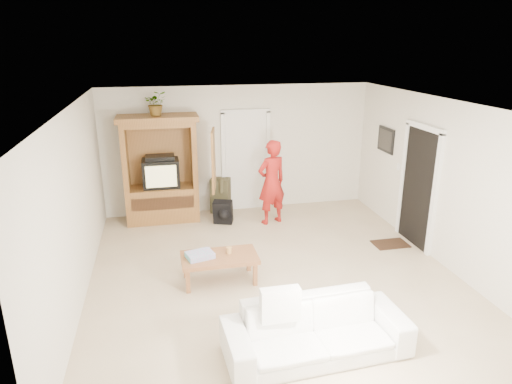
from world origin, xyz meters
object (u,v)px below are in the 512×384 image
coffee_table (219,259)px  armoire (162,176)px  man (272,182)px  sofa (316,330)px

coffee_table → armoire: bearing=105.0°
armoire → man: 2.15m
man → sofa: size_ratio=0.80×
man → sofa: man is taller
armoire → sofa: size_ratio=1.00×
armoire → man: (2.06, -0.61, -0.08)m
sofa → armoire: bearing=106.1°
armoire → coffee_table: armoire is taller
sofa → man: bearing=80.4°
man → coffee_table: 2.53m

